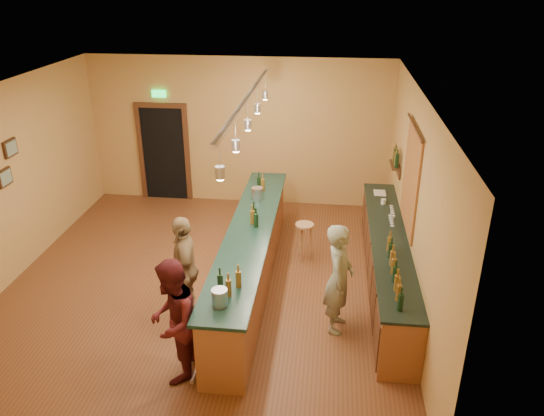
# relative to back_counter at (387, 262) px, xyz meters

# --- Properties ---
(floor) EXTENTS (7.00, 7.00, 0.00)m
(floor) POSITION_rel_back_counter_xyz_m (-2.97, -0.18, -0.49)
(floor) COLOR brown
(floor) RESTS_ON ground
(ceiling) EXTENTS (6.50, 7.00, 0.02)m
(ceiling) POSITION_rel_back_counter_xyz_m (-2.97, -0.18, 2.71)
(ceiling) COLOR silver
(ceiling) RESTS_ON wall_back
(wall_back) EXTENTS (6.50, 0.02, 3.20)m
(wall_back) POSITION_rel_back_counter_xyz_m (-2.97, 3.32, 1.11)
(wall_back) COLOR #BA9745
(wall_back) RESTS_ON floor
(wall_front) EXTENTS (6.50, 0.02, 3.20)m
(wall_front) POSITION_rel_back_counter_xyz_m (-2.97, -3.68, 1.11)
(wall_front) COLOR #BA9745
(wall_front) RESTS_ON floor
(wall_left) EXTENTS (0.02, 7.00, 3.20)m
(wall_left) POSITION_rel_back_counter_xyz_m (-6.22, -0.18, 1.11)
(wall_left) COLOR #BA9745
(wall_left) RESTS_ON floor
(wall_right) EXTENTS (0.02, 7.00, 3.20)m
(wall_right) POSITION_rel_back_counter_xyz_m (0.28, -0.18, 1.11)
(wall_right) COLOR #BA9745
(wall_right) RESTS_ON floor
(doorway) EXTENTS (1.15, 0.09, 2.48)m
(doorway) POSITION_rel_back_counter_xyz_m (-4.67, 3.30, 0.64)
(doorway) COLOR black
(doorway) RESTS_ON wall_back
(tapestry) EXTENTS (0.03, 1.40, 1.60)m
(tapestry) POSITION_rel_back_counter_xyz_m (0.26, 0.22, 1.36)
(tapestry) COLOR maroon
(tapestry) RESTS_ON wall_right
(bottle_shelf) EXTENTS (0.17, 0.55, 0.54)m
(bottle_shelf) POSITION_rel_back_counter_xyz_m (0.20, 1.72, 1.18)
(bottle_shelf) COLOR #472915
(bottle_shelf) RESTS_ON wall_right
(back_counter) EXTENTS (0.60, 4.55, 1.27)m
(back_counter) POSITION_rel_back_counter_xyz_m (0.00, 0.00, 0.00)
(back_counter) COLOR brown
(back_counter) RESTS_ON floor
(tasting_bar) EXTENTS (0.73, 5.10, 1.38)m
(tasting_bar) POSITION_rel_back_counter_xyz_m (-2.21, -0.18, 0.12)
(tasting_bar) COLOR brown
(tasting_bar) RESTS_ON floor
(pendant_track) EXTENTS (0.11, 4.60, 0.50)m
(pendant_track) POSITION_rel_back_counter_xyz_m (-2.21, -0.18, 2.50)
(pendant_track) COLOR silver
(pendant_track) RESTS_ON ceiling
(bartender) EXTENTS (0.47, 0.65, 1.66)m
(bartender) POSITION_rel_back_counter_xyz_m (-0.79, -1.15, 0.35)
(bartender) COLOR gray
(bartender) RESTS_ON floor
(customer_a) EXTENTS (0.67, 0.84, 1.66)m
(customer_a) POSITION_rel_back_counter_xyz_m (-2.84, -2.38, 0.34)
(customer_a) COLOR #59191E
(customer_a) RESTS_ON floor
(customer_b) EXTENTS (0.68, 1.04, 1.64)m
(customer_b) POSITION_rel_back_counter_xyz_m (-3.04, -1.08, 0.34)
(customer_b) COLOR #997A51
(customer_b) RESTS_ON floor
(bar_stool) EXTENTS (0.33, 0.33, 0.68)m
(bar_stool) POSITION_rel_back_counter_xyz_m (-1.39, 0.85, 0.05)
(bar_stool) COLOR #9D6747
(bar_stool) RESTS_ON floor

